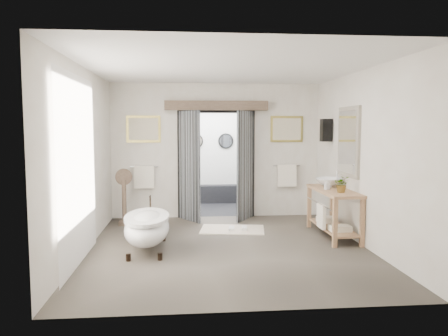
# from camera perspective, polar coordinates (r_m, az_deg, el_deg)

# --- Properties ---
(ground_plane) EXTENTS (5.00, 5.00, 0.00)m
(ground_plane) POSITION_cam_1_polar(r_m,az_deg,el_deg) (7.25, 0.43, -10.33)
(ground_plane) COLOR #5E554A
(room_shell) EXTENTS (4.52, 5.02, 2.91)m
(room_shell) POSITION_cam_1_polar(r_m,az_deg,el_deg) (6.87, 0.24, 4.51)
(room_shell) COLOR silver
(room_shell) RESTS_ON ground_plane
(shower_room) EXTENTS (2.22, 2.01, 2.51)m
(shower_room) POSITION_cam_1_polar(r_m,az_deg,el_deg) (11.01, -1.59, -0.15)
(shower_room) COLOR black
(shower_room) RESTS_ON ground_plane
(back_wall_dressing) EXTENTS (3.82, 0.75, 2.52)m
(back_wall_dressing) POSITION_cam_1_polar(r_m,az_deg,el_deg) (9.29, -0.96, 2.90)
(back_wall_dressing) COLOR black
(back_wall_dressing) RESTS_ON ground_plane
(clawfoot_tub) EXTENTS (0.70, 1.57, 0.77)m
(clawfoot_tub) POSITION_cam_1_polar(r_m,az_deg,el_deg) (7.11, -10.02, -7.61)
(clawfoot_tub) COLOR black
(clawfoot_tub) RESTS_ON ground_plane
(vanity) EXTENTS (0.57, 1.60, 0.85)m
(vanity) POSITION_cam_1_polar(r_m,az_deg,el_deg) (8.09, 13.98, -5.16)
(vanity) COLOR #A37851
(vanity) RESTS_ON ground_plane
(pedestal_mirror) EXTENTS (0.34, 0.22, 1.14)m
(pedestal_mirror) POSITION_cam_1_polar(r_m,az_deg,el_deg) (8.99, -12.90, -4.20)
(pedestal_mirror) COLOR brown
(pedestal_mirror) RESTS_ON ground_plane
(rug) EXTENTS (1.31, 0.98, 0.01)m
(rug) POSITION_cam_1_polar(r_m,az_deg,el_deg) (8.44, 1.11, -8.02)
(rug) COLOR beige
(rug) RESTS_ON ground_plane
(slippers) EXTENTS (0.38, 0.28, 0.05)m
(slippers) POSITION_cam_1_polar(r_m,az_deg,el_deg) (8.39, 1.82, -7.87)
(slippers) COLOR silver
(slippers) RESTS_ON rug
(basin) EXTENTS (0.52, 0.52, 0.17)m
(basin) POSITION_cam_1_polar(r_m,az_deg,el_deg) (8.32, 13.55, -1.87)
(basin) COLOR white
(basin) RESTS_ON vanity
(plant) EXTENTS (0.31, 0.28, 0.29)m
(plant) POSITION_cam_1_polar(r_m,az_deg,el_deg) (7.67, 15.15, -2.07)
(plant) COLOR gray
(plant) RESTS_ON vanity
(soap_bottle_a) EXTENTS (0.10, 0.10, 0.18)m
(soap_bottle_a) POSITION_cam_1_polar(r_m,az_deg,el_deg) (7.98, 13.31, -2.13)
(soap_bottle_a) COLOR gray
(soap_bottle_a) RESTS_ON vanity
(soap_bottle_b) EXTENTS (0.12, 0.12, 0.15)m
(soap_bottle_b) POSITION_cam_1_polar(r_m,az_deg,el_deg) (8.57, 12.90, -1.71)
(soap_bottle_b) COLOR gray
(soap_bottle_b) RESTS_ON vanity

